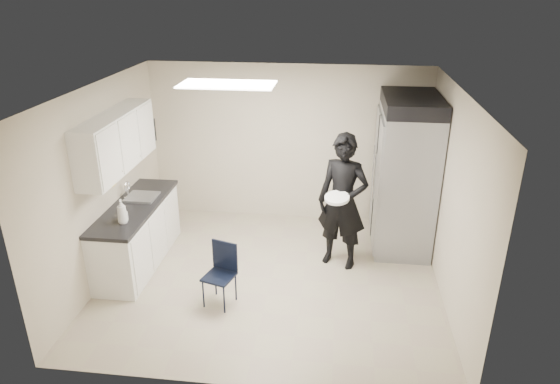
# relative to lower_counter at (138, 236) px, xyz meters

# --- Properties ---
(floor) EXTENTS (4.50, 4.50, 0.00)m
(floor) POSITION_rel_lower_counter_xyz_m (1.95, -0.20, -0.43)
(floor) COLOR tan
(floor) RESTS_ON ground
(ceiling) EXTENTS (4.50, 4.50, 0.00)m
(ceiling) POSITION_rel_lower_counter_xyz_m (1.95, -0.20, 2.17)
(ceiling) COLOR silver
(ceiling) RESTS_ON back_wall
(back_wall) EXTENTS (4.50, 0.00, 4.50)m
(back_wall) POSITION_rel_lower_counter_xyz_m (1.95, 1.80, 0.87)
(back_wall) COLOR beige
(back_wall) RESTS_ON floor
(left_wall) EXTENTS (0.00, 4.00, 4.00)m
(left_wall) POSITION_rel_lower_counter_xyz_m (-0.30, -0.20, 0.87)
(left_wall) COLOR beige
(left_wall) RESTS_ON floor
(right_wall) EXTENTS (0.00, 4.00, 4.00)m
(right_wall) POSITION_rel_lower_counter_xyz_m (4.20, -0.20, 0.87)
(right_wall) COLOR beige
(right_wall) RESTS_ON floor
(ceiling_panel) EXTENTS (1.20, 0.60, 0.02)m
(ceiling_panel) POSITION_rel_lower_counter_xyz_m (1.35, 0.20, 2.14)
(ceiling_panel) COLOR white
(ceiling_panel) RESTS_ON ceiling
(lower_counter) EXTENTS (0.60, 1.90, 0.86)m
(lower_counter) POSITION_rel_lower_counter_xyz_m (0.00, 0.00, 0.00)
(lower_counter) COLOR silver
(lower_counter) RESTS_ON floor
(countertop) EXTENTS (0.64, 1.95, 0.05)m
(countertop) POSITION_rel_lower_counter_xyz_m (0.00, 0.00, 0.46)
(countertop) COLOR black
(countertop) RESTS_ON lower_counter
(sink) EXTENTS (0.42, 0.40, 0.14)m
(sink) POSITION_rel_lower_counter_xyz_m (0.02, 0.25, 0.44)
(sink) COLOR gray
(sink) RESTS_ON countertop
(faucet) EXTENTS (0.02, 0.02, 0.24)m
(faucet) POSITION_rel_lower_counter_xyz_m (-0.18, 0.25, 0.59)
(faucet) COLOR silver
(faucet) RESTS_ON countertop
(upper_cabinets) EXTENTS (0.35, 1.80, 0.75)m
(upper_cabinets) POSITION_rel_lower_counter_xyz_m (-0.13, 0.00, 1.40)
(upper_cabinets) COLOR silver
(upper_cabinets) RESTS_ON left_wall
(towel_dispenser) EXTENTS (0.22, 0.30, 0.35)m
(towel_dispenser) POSITION_rel_lower_counter_xyz_m (-0.19, 1.15, 1.19)
(towel_dispenser) COLOR black
(towel_dispenser) RESTS_ON left_wall
(notice_sticker_left) EXTENTS (0.00, 0.12, 0.07)m
(notice_sticker_left) POSITION_rel_lower_counter_xyz_m (-0.29, -0.10, 0.79)
(notice_sticker_left) COLOR yellow
(notice_sticker_left) RESTS_ON left_wall
(notice_sticker_right) EXTENTS (0.00, 0.12, 0.07)m
(notice_sticker_right) POSITION_rel_lower_counter_xyz_m (-0.29, 0.10, 0.75)
(notice_sticker_right) COLOR yellow
(notice_sticker_right) RESTS_ON left_wall
(commercial_fridge) EXTENTS (0.80, 1.35, 2.10)m
(commercial_fridge) POSITION_rel_lower_counter_xyz_m (3.78, 1.07, 0.62)
(commercial_fridge) COLOR gray
(commercial_fridge) RESTS_ON floor
(fridge_compressor) EXTENTS (0.80, 1.35, 0.20)m
(fridge_compressor) POSITION_rel_lower_counter_xyz_m (3.78, 1.07, 1.77)
(fridge_compressor) COLOR black
(fridge_compressor) RESTS_ON commercial_fridge
(folding_chair) EXTENTS (0.44, 0.44, 0.79)m
(folding_chair) POSITION_rel_lower_counter_xyz_m (1.39, -0.85, -0.04)
(folding_chair) COLOR black
(folding_chair) RESTS_ON floor
(man_tuxedo) EXTENTS (0.82, 0.68, 1.93)m
(man_tuxedo) POSITION_rel_lower_counter_xyz_m (2.87, 0.33, 0.54)
(man_tuxedo) COLOR black
(man_tuxedo) RESTS_ON floor
(bucket_lid) EXTENTS (0.42, 0.42, 0.04)m
(bucket_lid) POSITION_rel_lower_counter_xyz_m (2.79, 0.09, 0.70)
(bucket_lid) COLOR silver
(bucket_lid) RESTS_ON man_tuxedo
(soap_bottle_a) EXTENTS (0.16, 0.16, 0.33)m
(soap_bottle_a) POSITION_rel_lower_counter_xyz_m (0.08, -0.54, 0.64)
(soap_bottle_a) COLOR white
(soap_bottle_a) RESTS_ON countertop
(soap_bottle_b) EXTENTS (0.11, 0.11, 0.18)m
(soap_bottle_b) POSITION_rel_lower_counter_xyz_m (0.06, -0.45, 0.57)
(soap_bottle_b) COLOR #B8B6C3
(soap_bottle_b) RESTS_ON countertop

